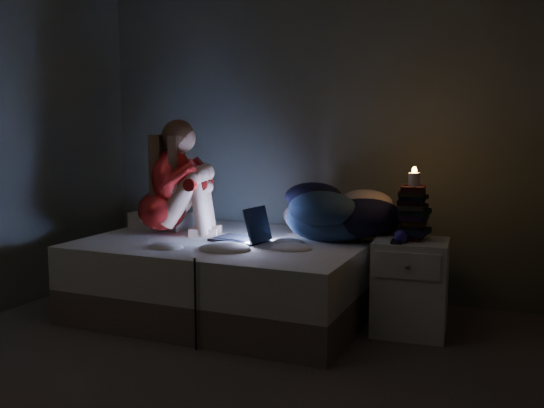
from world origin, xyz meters
The scene contains 12 objects.
floor centered at (0.00, 0.00, -0.01)m, with size 3.60×3.80×0.02m, color #3A3533.
wall_back centered at (0.00, 1.91, 1.30)m, with size 3.60×0.02×2.60m, color #5A5E4F.
bed centered at (-0.32, 1.10, 0.26)m, with size 1.91×1.43×0.53m, color #B4AFA4, non-canonical shape.
pillow centered at (-1.00, 1.32, 0.59)m, with size 0.43×0.31×0.12m, color silver.
woman centered at (-0.84, 1.07, 0.94)m, with size 0.51×0.34×0.83m, color #A51413, non-canonical shape.
laptop centered at (-0.22, 1.05, 0.65)m, with size 0.36×0.26×0.26m, color black, non-canonical shape.
clothes_pile centered at (0.33, 1.39, 0.73)m, with size 0.67×0.54×0.40m, color navy, non-canonical shape.
nightstand centered at (0.93, 1.16, 0.30)m, with size 0.45×0.40×0.60m, color silver.
book_stack centered at (0.92, 1.21, 0.76)m, with size 0.19×0.25×0.33m, color black, non-canonical shape.
candle centered at (0.92, 1.21, 0.97)m, with size 0.07×0.07×0.08m, color beige.
phone centered at (0.85, 1.05, 0.60)m, with size 0.07×0.14×0.01m, color black.
blue_orb centered at (0.87, 1.05, 0.64)m, with size 0.08×0.08×0.08m, color #2F2297.
Camera 1 is at (1.60, -2.62, 1.30)m, focal length 40.31 mm.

